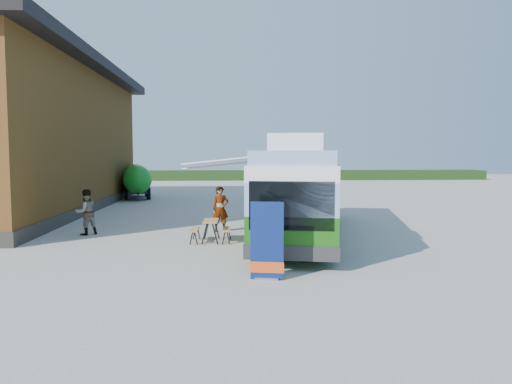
{
  "coord_description": "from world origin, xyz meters",
  "views": [
    {
      "loc": [
        0.12,
        -15.57,
        2.94
      ],
      "look_at": [
        1.23,
        3.78,
        1.4
      ],
      "focal_mm": 35.0,
      "sensor_mm": 36.0,
      "label": 1
    }
  ],
  "objects": [
    {
      "name": "ground",
      "position": [
        0.0,
        0.0,
        0.0
      ],
      "size": [
        100.0,
        100.0,
        0.0
      ],
      "primitive_type": "plane",
      "color": "#BCB7AD",
      "rests_on": "ground"
    },
    {
      "name": "barn",
      "position": [
        -10.5,
        10.0,
        3.59
      ],
      "size": [
        9.6,
        21.2,
        7.5
      ],
      "color": "brown",
      "rests_on": "ground"
    },
    {
      "name": "hedge",
      "position": [
        8.0,
        38.0,
        0.5
      ],
      "size": [
        40.0,
        3.0,
        1.0
      ],
      "primitive_type": "cube",
      "color": "#264419",
      "rests_on": "ground"
    },
    {
      "name": "bus",
      "position": [
        2.79,
        1.87,
        1.65
      ],
      "size": [
        4.6,
        11.5,
        3.46
      ],
      "rotation": [
        0.0,
        0.0,
        -0.2
      ],
      "color": "#2B6D12",
      "rests_on": "ground"
    },
    {
      "name": "awning",
      "position": [
        0.49,
        1.81,
        2.51
      ],
      "size": [
        3.35,
        4.58,
        0.52
      ],
      "rotation": [
        0.0,
        0.0,
        -0.2
      ],
      "color": "white",
      "rests_on": "ground"
    },
    {
      "name": "banner",
      "position": [
        1.02,
        -4.26,
        0.74
      ],
      "size": [
        0.78,
        0.29,
        1.82
      ],
      "rotation": [
        0.0,
        0.0,
        -0.2
      ],
      "color": "navy",
      "rests_on": "ground"
    },
    {
      "name": "picnic_table",
      "position": [
        -0.43,
        0.72,
        0.54
      ],
      "size": [
        1.31,
        1.17,
        0.72
      ],
      "rotation": [
        0.0,
        0.0,
        -0.04
      ],
      "color": "tan",
      "rests_on": "ground"
    },
    {
      "name": "person_a",
      "position": [
        -0.14,
        2.84,
        0.85
      ],
      "size": [
        0.69,
        0.52,
        1.69
      ],
      "primitive_type": "imported",
      "rotation": [
        0.0,
        0.0,
        0.2
      ],
      "color": "#999999",
      "rests_on": "ground"
    },
    {
      "name": "person_b",
      "position": [
        -4.93,
        2.41,
        0.82
      ],
      "size": [
        1.0,
        0.97,
        1.63
      ],
      "primitive_type": "imported",
      "rotation": [
        0.0,
        0.0,
        -2.48
      ],
      "color": "#999999",
      "rests_on": "ground"
    },
    {
      "name": "slurry_tanker",
      "position": [
        -5.7,
        16.76,
        1.24
      ],
      "size": [
        2.49,
        5.75,
        2.16
      ],
      "rotation": [
        0.0,
        0.0,
        0.2
      ],
      "color": "#198A21",
      "rests_on": "ground"
    }
  ]
}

